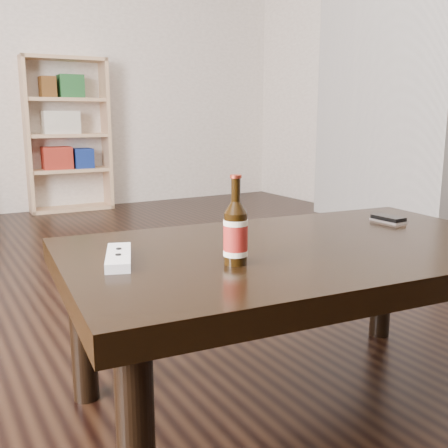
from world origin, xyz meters
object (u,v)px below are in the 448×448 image
phone (388,219)px  bookshelf (65,132)px  coffee_table (301,267)px  remote (119,257)px  beer_bottle (236,233)px

phone → bookshelf: bearing=91.2°
coffee_table → remote: 0.48m
phone → beer_bottle: bearing=-168.0°
phone → remote: remote is taller
bookshelf → remote: (-0.71, -3.35, -0.18)m
bookshelf → remote: bearing=-99.5°
coffee_table → beer_bottle: bearing=-164.6°
bookshelf → phone: (0.18, -3.34, -0.18)m
coffee_table → remote: size_ratio=6.31×
remote → phone: bearing=21.4°
coffee_table → remote: (-0.47, 0.08, 0.07)m
beer_bottle → remote: (-0.22, 0.15, -0.06)m
coffee_table → phone: 0.44m
bookshelf → phone: 3.35m
phone → remote: (-0.89, -0.01, 0.00)m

